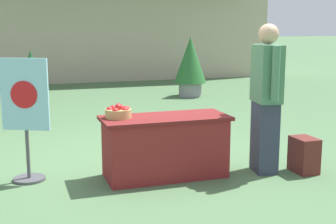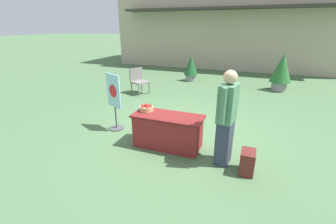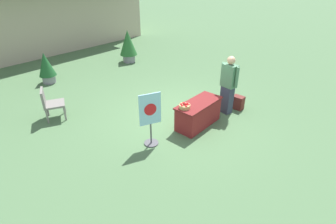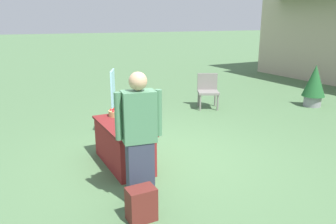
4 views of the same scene
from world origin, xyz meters
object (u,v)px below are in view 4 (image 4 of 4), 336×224
Objects in this scene: poster_board at (113,101)px; patio_chair at (208,89)px; apple_basket at (117,112)px; backpack at (141,204)px; potted_plant_near_left at (314,84)px; display_table at (123,144)px; person_visitor at (139,137)px.

poster_board is 1.48× the size of patio_chair.
backpack is (2.13, -0.45, -0.56)m from apple_basket.
poster_board is at bearing -92.80° from potted_plant_near_left.
backpack is 0.36× the size of potted_plant_near_left.
backpack is at bearing -12.87° from display_table.
person_visitor is 2.73m from poster_board.
apple_basket reaches higher than backpack.
backpack is at bearing 101.67° from poster_board.
backpack is 7.06m from potted_plant_near_left.
poster_board is at bearing -44.86° from patio_chair.
display_table is at bearing -26.50° from patio_chair.
poster_board reaches higher than potted_plant_near_left.
poster_board is 5.74m from potted_plant_near_left.
potted_plant_near_left is at bearing 92.08° from patio_chair.
apple_basket is 0.69× the size of backpack.
backpack is 0.31× the size of poster_board.
poster_board is at bearing 166.99° from display_table.
poster_board reaches higher than apple_basket.
patio_chair is (-4.10, 3.74, 0.32)m from backpack.
backpack is at bearing -66.31° from potted_plant_near_left.
patio_chair is (-2.49, 3.37, 0.17)m from display_table.
apple_basket is 1.02m from poster_board.
display_table is 1.24× the size of potted_plant_near_left.
apple_basket is at bearing -32.02° from patio_chair.
poster_board is 3.19m from patio_chair.
potted_plant_near_left reaches higher than backpack.
patio_chair is at bearing -137.38° from poster_board.
person_visitor is (1.17, -0.19, 0.54)m from display_table.
display_table is 1.66m from backpack.
person_visitor reaches higher than apple_basket.
person_visitor is 5.12m from patio_chair.
apple_basket is at bearing 0.10° from person_visitor.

